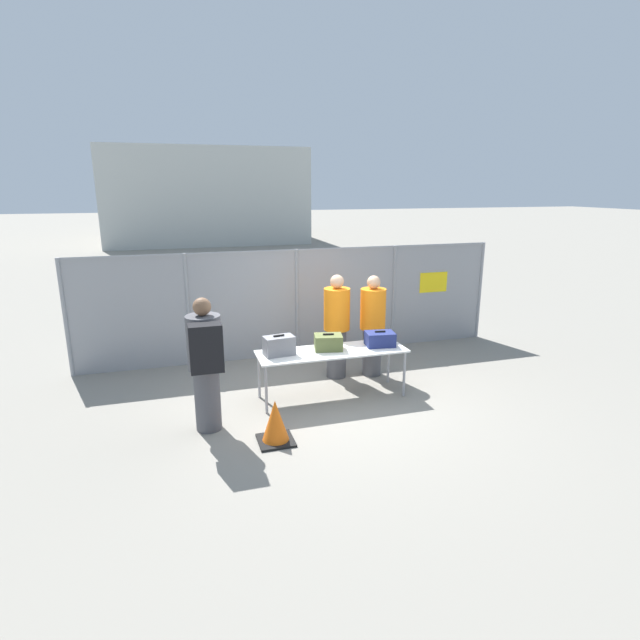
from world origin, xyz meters
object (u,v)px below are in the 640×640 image
security_worker_far (373,324)px  security_worker_near (337,325)px  traffic_cone (275,423)px  traveler_hooded (206,360)px  suitcase_navy (380,339)px  inspection_table (332,354)px  suitcase_olive (328,342)px  utility_trailer (374,311)px  suitcase_grey (279,346)px

security_worker_far → security_worker_near: bearing=-12.5°
traffic_cone → security_worker_near: bearing=52.9°
traffic_cone → traveler_hooded: bearing=145.1°
traveler_hooded → suitcase_navy: bearing=12.8°
inspection_table → traffic_cone: bearing=-134.7°
suitcase_navy → security_worker_near: bearing=119.9°
suitcase_olive → utility_trailer: bearing=57.1°
inspection_table → suitcase_grey: suitcase_grey is taller
inspection_table → suitcase_navy: 0.79m
suitcase_grey → utility_trailer: bearing=48.9°
suitcase_navy → security_worker_far: size_ratio=0.27×
suitcase_olive → security_worker_far: security_worker_far is taller
inspection_table → security_worker_far: 1.18m
suitcase_grey → traffic_cone: suitcase_grey is taller
security_worker_near → traffic_cone: security_worker_near is taller
suitcase_olive → security_worker_near: bearing=62.5°
traveler_hooded → security_worker_far: traveler_hooded is taller
inspection_table → utility_trailer: inspection_table is taller
traveler_hooded → traffic_cone: size_ratio=3.19×
inspection_table → traveler_hooded: size_ratio=1.26×
security_worker_far → traffic_cone: size_ratio=3.06×
traveler_hooded → security_worker_far: size_ratio=1.04×
security_worker_near → security_worker_far: security_worker_near is taller
suitcase_navy → traffic_cone: 2.26m
suitcase_navy → security_worker_near: size_ratio=0.27×
traveler_hooded → inspection_table: bearing=17.3°
traveler_hooded → utility_trailer: (3.92, 3.88, -0.58)m
suitcase_olive → security_worker_far: 1.16m
suitcase_navy → security_worker_near: (-0.44, 0.76, 0.05)m
traveler_hooded → suitcase_grey: bearing=29.8°
security_worker_far → traffic_cone: 2.79m
suitcase_navy → traveler_hooded: 2.70m
security_worker_far → utility_trailer: 2.88m
suitcase_navy → traveler_hooded: traveler_hooded is taller
traffic_cone → inspection_table: bearing=45.3°
suitcase_olive → security_worker_near: 0.80m
traffic_cone → suitcase_olive: bearing=48.0°
utility_trailer → traffic_cone: size_ratio=6.35×
suitcase_navy → utility_trailer: bearing=68.6°
inspection_table → utility_trailer: size_ratio=0.63×
traveler_hooded → utility_trailer: bearing=44.8°
security_worker_near → suitcase_grey: bearing=38.5°
security_worker_near → suitcase_olive: bearing=67.5°
security_worker_near → security_worker_far: (0.60, -0.08, -0.02)m
inspection_table → security_worker_near: security_worker_near is taller
suitcase_grey → traffic_cone: size_ratio=0.83×
suitcase_grey → security_worker_near: 1.35m
suitcase_olive → utility_trailer: 3.88m
security_worker_near → traffic_cone: (-1.43, -1.89, -0.63)m
inspection_table → security_worker_near: 0.87m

